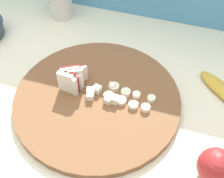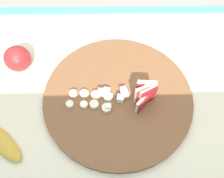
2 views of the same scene
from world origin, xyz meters
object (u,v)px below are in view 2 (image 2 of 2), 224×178
(banana_peel, at_px, (0,140))
(whole_apple, at_px, (18,58))
(cutting_board, at_px, (118,96))
(banana_slice_rows, at_px, (91,99))
(apple_wedge_fan, at_px, (145,94))
(apple_dice_pile, at_px, (113,95))

(banana_peel, relative_size, whole_apple, 2.11)
(cutting_board, bearing_deg, whole_apple, -21.49)
(banana_peel, bearing_deg, banana_slice_rows, -155.11)
(banana_slice_rows, xyz_separation_m, banana_peel, (0.24, 0.11, -0.01))
(cutting_board, distance_m, banana_peel, 0.35)
(banana_slice_rows, distance_m, banana_peel, 0.27)
(apple_wedge_fan, height_order, whole_apple, apple_wedge_fan)
(apple_wedge_fan, height_order, apple_dice_pile, apple_wedge_fan)
(cutting_board, xyz_separation_m, apple_wedge_fan, (-0.07, 0.02, 0.04))
(apple_dice_pile, height_order, whole_apple, whole_apple)
(whole_apple, bearing_deg, banana_slice_rows, 148.97)
(apple_wedge_fan, bearing_deg, cutting_board, -11.88)
(cutting_board, relative_size, whole_apple, 5.36)
(apple_wedge_fan, distance_m, apple_dice_pile, 0.09)
(cutting_board, xyz_separation_m, banana_slice_rows, (0.08, 0.02, 0.02))
(apple_wedge_fan, relative_size, banana_slice_rows, 0.55)
(apple_wedge_fan, bearing_deg, banana_peel, 16.14)
(banana_slice_rows, bearing_deg, cutting_board, -167.26)
(banana_slice_rows, bearing_deg, whole_apple, -31.03)
(banana_peel, bearing_deg, apple_wedge_fan, -163.86)
(apple_wedge_fan, relative_size, banana_peel, 0.42)
(apple_wedge_fan, height_order, banana_slice_rows, apple_wedge_fan)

